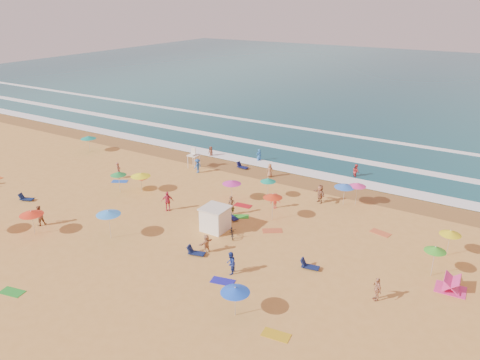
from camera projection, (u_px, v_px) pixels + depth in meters
The scene contains 12 objects.
ground at pixel (201, 214), 43.29m from camera, with size 220.00×220.00×0.00m, color gold.
ocean at pixel (412, 81), 109.81m from camera, with size 220.00×140.00×0.18m, color #0C4756.
wet_sand at pixel (266, 173), 53.19m from camera, with size 220.00×220.00×0.00m, color olive.
surf_foam at pixel (299, 152), 60.14m from camera, with size 200.00×18.70×0.05m.
cabana at pixel (215, 219), 40.11m from camera, with size 2.00×2.00×2.00m, color white.
cabana_roof at pixel (215, 208), 39.72m from camera, with size 2.20×2.20×0.12m, color silver.
bicycle at pixel (232, 232), 39.15m from camera, with size 0.61×1.74×0.92m, color black.
lifeguard_stand at pixel (194, 159), 54.56m from camera, with size 1.20×1.20×2.10m, color white, non-canonical shape.
beach_umbrellas at pixel (195, 194), 42.43m from camera, with size 45.69×24.41×0.82m.
loungers at pixel (232, 228), 40.47m from camera, with size 54.27×20.38×0.34m.
towels at pixel (183, 223), 41.58m from camera, with size 41.96×22.94×0.03m.
beachgoers at pixel (242, 195), 45.39m from camera, with size 47.60×27.12×2.14m.
Camera 1 is at (23.50, -31.41, 18.93)m, focal length 35.00 mm.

